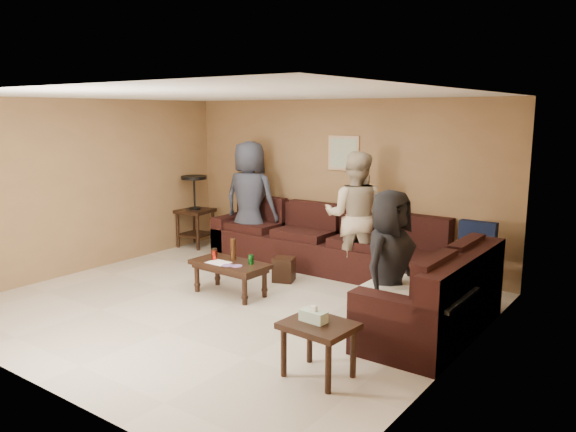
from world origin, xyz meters
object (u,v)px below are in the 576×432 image
object	(u,v)px
waste_bin	(284,269)
person_middle	(355,216)
coffee_table	(230,267)
person_right	(389,265)
person_left	(250,200)
side_table_right	(318,331)
end_table_left	(195,210)
sectional_sofa	(351,263)

from	to	relation	value
waste_bin	person_middle	xyz separation A→B (m)	(0.73, 0.67, 0.73)
coffee_table	waste_bin	size ratio (longest dim) A/B	3.14
person_right	person_left	bearing A→B (deg)	65.06
person_right	waste_bin	bearing A→B (deg)	67.52
side_table_right	end_table_left	bearing A→B (deg)	146.85
sectional_sofa	coffee_table	world-z (taller)	sectional_sofa
coffee_table	person_middle	bearing A→B (deg)	58.34
end_table_left	person_right	bearing A→B (deg)	-20.96
waste_bin	person_right	xyz separation A→B (m)	(2.05, -0.98, 0.61)
end_table_left	waste_bin	xyz separation A→B (m)	(2.46, -0.75, -0.48)
sectional_sofa	waste_bin	size ratio (longest dim) A/B	14.04
end_table_left	person_left	world-z (taller)	person_left
end_table_left	person_right	world-z (taller)	person_right
side_table_right	waste_bin	size ratio (longest dim) A/B	1.95
person_left	person_right	bearing A→B (deg)	142.94
side_table_right	waste_bin	xyz separation A→B (m)	(-1.94, 2.13, -0.26)
end_table_left	waste_bin	size ratio (longest dim) A/B	3.72
side_table_right	person_left	world-z (taller)	person_left
coffee_table	person_right	bearing A→B (deg)	-2.89
coffee_table	end_table_left	size ratio (longest dim) A/B	0.84
person_left	person_right	size ratio (longest dim) A/B	1.20
waste_bin	side_table_right	bearing A→B (deg)	-47.66
waste_bin	person_right	world-z (taller)	person_right
person_left	person_middle	distance (m)	1.97
person_middle	person_right	world-z (taller)	person_middle
person_right	side_table_right	bearing A→B (deg)	177.68
end_table_left	person_middle	xyz separation A→B (m)	(3.19, -0.08, 0.25)
waste_bin	person_right	bearing A→B (deg)	-25.60
waste_bin	person_right	size ratio (longest dim) A/B	0.21
sectional_sofa	side_table_right	xyz separation A→B (m)	(1.07, -2.46, 0.10)
sectional_sofa	person_left	bearing A→B (deg)	168.39
coffee_table	person_right	world-z (taller)	person_right
person_left	end_table_left	bearing A→B (deg)	-7.74
end_table_left	side_table_right	size ratio (longest dim) A/B	1.91
side_table_right	person_right	xyz separation A→B (m)	(0.11, 1.15, 0.35)
end_table_left	person_middle	distance (m)	3.20
end_table_left	coffee_table	bearing A→B (deg)	-35.72
side_table_right	person_middle	world-z (taller)	person_middle
coffee_table	person_left	xyz separation A→B (m)	(-1.02, 1.64, 0.57)
side_table_right	person_middle	bearing A→B (deg)	113.45
person_left	side_table_right	bearing A→B (deg)	128.64
waste_bin	person_middle	size ratio (longest dim) A/B	0.19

